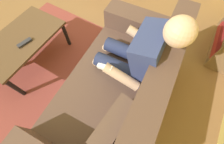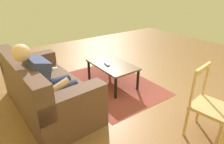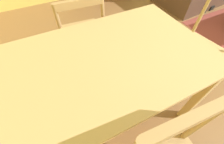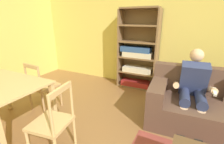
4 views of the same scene
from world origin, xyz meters
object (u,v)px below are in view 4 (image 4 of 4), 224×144
(dining_chair_near_wall, at_px, (43,86))
(dining_table, at_px, (0,91))
(couch, at_px, (212,108))
(dining_chair_facing_couch, at_px, (53,123))
(bookshelf, at_px, (138,56))
(person_lounging, at_px, (193,87))

(dining_chair_near_wall, bearing_deg, dining_table, -89.79)
(dining_chair_near_wall, bearing_deg, couch, 15.75)
(dining_table, distance_m, dining_chair_facing_couch, 0.99)
(couch, relative_size, dining_table, 1.49)
(couch, bearing_deg, dining_chair_near_wall, -164.25)
(bookshelf, distance_m, dining_table, 2.75)
(dining_chair_facing_couch, bearing_deg, bookshelf, 84.20)
(bookshelf, height_order, dining_table, bookshelf)
(dining_table, height_order, dining_chair_facing_couch, dining_chair_facing_couch)
(person_lounging, xyz_separation_m, dining_table, (-2.43, -1.49, 0.05))
(couch, xyz_separation_m, person_lounging, (-0.30, 0.02, 0.27))
(bookshelf, relative_size, dining_chair_facing_couch, 2.03)
(person_lounging, xyz_separation_m, dining_chair_near_wall, (-2.44, -0.79, -0.14))
(person_lounging, height_order, dining_chair_near_wall, person_lounging)
(person_lounging, distance_m, dining_chair_near_wall, 2.57)
(couch, height_order, bookshelf, bookshelf)
(couch, distance_m, dining_chair_near_wall, 2.85)
(couch, bearing_deg, bookshelf, 146.93)
(person_lounging, bearing_deg, dining_chair_facing_couch, -134.58)
(bookshelf, bearing_deg, person_lounging, -38.48)
(dining_table, distance_m, dining_chair_near_wall, 0.73)
(bookshelf, bearing_deg, dining_chair_near_wall, -124.75)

